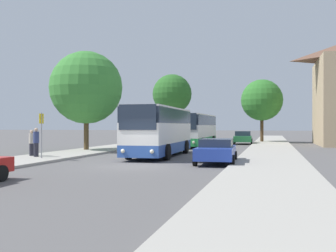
# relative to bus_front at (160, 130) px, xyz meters

# --- Properties ---
(ground_plane) EXTENTS (300.00, 300.00, 0.00)m
(ground_plane) POSITION_rel_bus_front_xyz_m (0.40, -6.76, -1.78)
(ground_plane) COLOR #565454
(ground_plane) RESTS_ON ground
(sidewalk_left) EXTENTS (4.00, 120.00, 0.15)m
(sidewalk_left) POSITION_rel_bus_front_xyz_m (-6.60, -6.76, -1.71)
(sidewalk_left) COLOR #A39E93
(sidewalk_left) RESTS_ON ground_plane
(sidewalk_right) EXTENTS (4.00, 120.00, 0.15)m
(sidewalk_right) POSITION_rel_bus_front_xyz_m (7.40, -6.76, -1.71)
(sidewalk_right) COLOR #A39E93
(sidewalk_right) RESTS_ON ground_plane
(bus_front) EXTENTS (2.93, 10.29, 3.34)m
(bus_front) POSITION_rel_bus_front_xyz_m (0.00, 0.00, 0.00)
(bus_front) COLOR #2D519E
(bus_front) RESTS_ON ground_plane
(bus_middle) EXTENTS (2.85, 11.30, 3.23)m
(bus_middle) POSITION_rel_bus_front_xyz_m (-0.00, 13.10, -0.05)
(bus_middle) COLOR #238942
(bus_middle) RESTS_ON ground_plane
(parked_car_right_near) EXTENTS (2.30, 4.65, 1.38)m
(parked_car_right_near) POSITION_rel_bus_front_xyz_m (4.50, -4.35, -1.05)
(parked_car_right_near) COLOR #233D9E
(parked_car_right_near) RESTS_ON ground_plane
(parked_car_right_far) EXTENTS (2.27, 4.25, 1.48)m
(parked_car_right_far) POSITION_rel_bus_front_xyz_m (4.29, 19.07, -1.02)
(parked_car_right_far) COLOR #236B38
(parked_car_right_far) RESTS_ON ground_plane
(bus_stop_sign) EXTENTS (0.08, 0.45, 2.74)m
(bus_stop_sign) POSITION_rel_bus_front_xyz_m (-6.03, -5.04, 0.06)
(bus_stop_sign) COLOR gray
(bus_stop_sign) RESTS_ON sidewalk_left
(pedestrian_waiting_near) EXTENTS (0.36, 0.36, 1.68)m
(pedestrian_waiting_near) POSITION_rel_bus_front_xyz_m (-7.67, -3.61, -0.79)
(pedestrian_waiting_near) COLOR #23232D
(pedestrian_waiting_near) RESTS_ON sidewalk_left
(pedestrian_waiting_far) EXTENTS (0.36, 0.36, 1.82)m
(pedestrian_waiting_far) POSITION_rel_bus_front_xyz_m (-6.91, -4.26, -0.71)
(pedestrian_waiting_far) COLOR #23232D
(pedestrian_waiting_far) RESTS_ON sidewalk_left
(tree_left_near) EXTENTS (5.93, 5.93, 8.04)m
(tree_left_near) POSITION_rel_bus_front_xyz_m (-7.24, 3.31, 3.43)
(tree_left_near) COLOR #513D23
(tree_left_near) RESTS_ON sidewalk_left
(tree_left_far) EXTENTS (5.56, 5.56, 9.24)m
(tree_left_far) POSITION_rel_bus_front_xyz_m (-6.23, 27.92, 4.81)
(tree_left_far) COLOR brown
(tree_left_far) RESTS_ON sidewalk_left
(tree_right_near) EXTENTS (5.11, 5.11, 7.68)m
(tree_right_near) POSITION_rel_bus_front_xyz_m (6.26, 23.89, 3.48)
(tree_right_near) COLOR #47331E
(tree_right_near) RESTS_ON sidewalk_right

